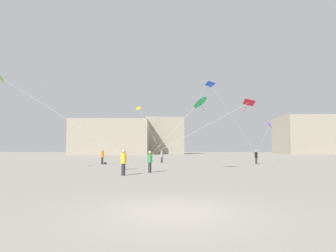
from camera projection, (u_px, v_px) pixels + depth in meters
The scene contains 17 objects.
ground_plane at pixel (174, 212), 7.86m from camera, with size 300.00×300.00×0.00m, color #9E9689.
person_in_orange at pixel (102, 156), 32.17m from camera, with size 0.40×0.40×1.83m.
person_in_yellow at pixel (123, 161), 18.64m from camera, with size 0.40×0.40×1.82m.
person_in_grey at pixel (162, 156), 35.55m from camera, with size 0.35×0.35×1.63m.
person_in_white at pixel (123, 159), 23.74m from camera, with size 0.38×0.38×1.73m.
person_in_black at pixel (256, 156), 32.95m from camera, with size 0.37×0.37×1.70m.
person_in_green at pixel (150, 161), 21.02m from camera, with size 0.37×0.37×1.70m.
kite_lime_delta at pixel (4, 79), 21.96m from camera, with size 10.20×3.04×6.87m.
kite_amber_diamond at pixel (139, 109), 40.50m from camera, with size 4.14×4.89×7.10m.
kite_crimson_delta at pixel (247, 104), 21.54m from camera, with size 8.53×1.20×4.57m.
kite_cobalt_delta at pixel (212, 86), 30.66m from camera, with size 6.66×3.54×8.25m.
kite_violet_diamond at pixel (270, 125), 38.12m from camera, with size 4.34×5.49×4.53m.
kite_emerald_diamond at pixel (200, 102), 22.69m from camera, with size 4.99×2.12×5.08m.
building_left_hall at pixel (110, 137), 89.60m from camera, with size 25.53×11.15×11.64m.
building_centre_hall at pixel (164, 136), 100.51m from camera, with size 14.56×13.07×13.38m.
building_right_hall at pixel (309, 135), 99.08m from camera, with size 21.61×16.92×13.80m.
handbag_beside_flyer at pixel (105, 163), 32.20m from camera, with size 0.32×0.14×0.24m, color black.
Camera 1 is at (-0.22, -8.05, 1.85)m, focal length 28.47 mm.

